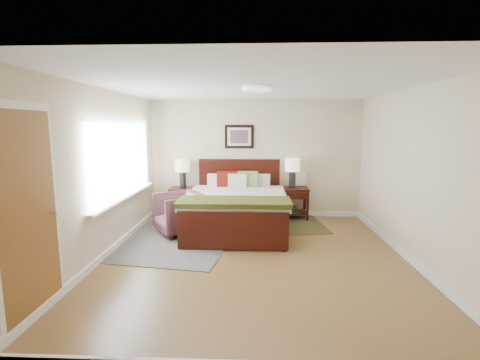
% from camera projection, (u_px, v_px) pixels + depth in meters
% --- Properties ---
extents(floor, '(5.00, 5.00, 0.00)m').
position_uv_depth(floor, '(255.00, 257.00, 5.21)').
color(floor, brown).
rests_on(floor, ground).
extents(back_wall, '(4.50, 0.04, 2.50)m').
position_uv_depth(back_wall, '(256.00, 159.00, 7.48)').
color(back_wall, beige).
rests_on(back_wall, ground).
extents(front_wall, '(4.50, 0.04, 2.50)m').
position_uv_depth(front_wall, '(256.00, 222.00, 2.55)').
color(front_wall, beige).
rests_on(front_wall, ground).
extents(left_wall, '(0.04, 5.00, 2.50)m').
position_uv_depth(left_wall, '(103.00, 174.00, 5.11)').
color(left_wall, beige).
rests_on(left_wall, ground).
extents(right_wall, '(0.04, 5.00, 2.50)m').
position_uv_depth(right_wall, '(414.00, 176.00, 4.92)').
color(right_wall, beige).
rests_on(right_wall, ground).
extents(ceiling, '(4.50, 5.00, 0.02)m').
position_uv_depth(ceiling, '(256.00, 86.00, 4.82)').
color(ceiling, white).
rests_on(ceiling, back_wall).
extents(window, '(0.11, 2.72, 1.32)m').
position_uv_depth(window, '(124.00, 161.00, 5.78)').
color(window, silver).
rests_on(window, left_wall).
extents(door, '(0.06, 1.00, 2.18)m').
position_uv_depth(door, '(29.00, 216.00, 3.41)').
color(door, silver).
rests_on(door, ground).
extents(ceil_fixture, '(0.44, 0.44, 0.08)m').
position_uv_depth(ceil_fixture, '(256.00, 88.00, 4.83)').
color(ceil_fixture, white).
rests_on(ceil_fixture, ceiling).
extents(bed, '(1.86, 2.27, 1.22)m').
position_uv_depth(bed, '(237.00, 201.00, 6.50)').
color(bed, '#340E07').
rests_on(bed, ground).
extents(wall_art, '(0.62, 0.05, 0.50)m').
position_uv_depth(wall_art, '(239.00, 137.00, 7.39)').
color(wall_art, black).
rests_on(wall_art, back_wall).
extents(nightstand_left, '(0.54, 0.48, 0.64)m').
position_uv_depth(nightstand_left, '(183.00, 194.00, 7.41)').
color(nightstand_left, '#340E07').
rests_on(nightstand_left, ground).
extents(nightstand_right, '(0.67, 0.50, 0.66)m').
position_uv_depth(nightstand_right, '(292.00, 200.00, 7.34)').
color(nightstand_right, '#340E07').
rests_on(nightstand_right, ground).
extents(lamp_left, '(0.30, 0.30, 0.61)m').
position_uv_depth(lamp_left, '(182.00, 168.00, 7.35)').
color(lamp_left, black).
rests_on(lamp_left, nightstand_left).
extents(lamp_right, '(0.30, 0.30, 0.61)m').
position_uv_depth(lamp_right, '(292.00, 168.00, 7.25)').
color(lamp_right, black).
rests_on(lamp_right, nightstand_right).
extents(armchair, '(1.12, 1.11, 0.75)m').
position_uv_depth(armchair, '(180.00, 213.00, 6.33)').
color(armchair, brown).
rests_on(armchair, ground).
extents(rug_persian, '(2.24, 2.89, 0.01)m').
position_uv_depth(rug_persian, '(178.00, 237.00, 6.11)').
color(rug_persian, '#0C1A3F').
rests_on(rug_persian, ground).
extents(rug_navy, '(1.05, 1.43, 0.01)m').
position_uv_depth(rug_navy, '(300.00, 224.00, 6.91)').
color(rug_navy, black).
rests_on(rug_navy, ground).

